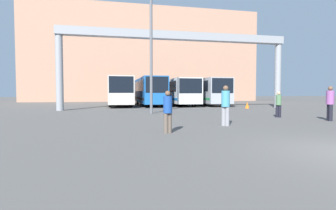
% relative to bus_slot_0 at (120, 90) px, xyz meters
% --- Properties ---
extents(building_backdrop, '(40.94, 12.00, 16.45)m').
position_rel_bus_slot_0_xyz_m(building_backdrop, '(5.09, 19.55, 6.41)').
color(building_backdrop, tan).
rests_on(building_backdrop, ground).
extents(overhead_gantry, '(21.05, 0.80, 7.01)m').
position_rel_bus_slot_0_xyz_m(overhead_gantry, '(5.09, -7.76, 3.87)').
color(overhead_gantry, gray).
rests_on(overhead_gantry, ground).
extents(bus_slot_0, '(2.53, 12.22, 3.15)m').
position_rel_bus_slot_0_xyz_m(bus_slot_0, '(0.00, 0.00, 0.00)').
color(bus_slot_0, beige).
rests_on(bus_slot_0, ground).
extents(bus_slot_1, '(2.46, 11.01, 3.16)m').
position_rel_bus_slot_0_xyz_m(bus_slot_1, '(3.40, -0.61, 0.00)').
color(bus_slot_1, '#1959A5').
rests_on(bus_slot_1, ground).
extents(bus_slot_2, '(2.61, 11.30, 3.03)m').
position_rel_bus_slot_0_xyz_m(bus_slot_2, '(6.79, -0.46, -0.06)').
color(bus_slot_2, silver).
rests_on(bus_slot_2, ground).
extents(bus_slot_3, '(2.57, 11.21, 3.09)m').
position_rel_bus_slot_0_xyz_m(bus_slot_3, '(10.19, -0.51, -0.03)').
color(bus_slot_3, '#999EA5').
rests_on(bus_slot_3, ground).
extents(pedestrian_far_center, '(0.33, 0.33, 1.57)m').
position_rel_bus_slot_0_xyz_m(pedestrian_far_center, '(9.01, -16.96, -0.98)').
color(pedestrian_far_center, black).
rests_on(pedestrian_far_center, ground).
extents(pedestrian_mid_right, '(0.38, 0.38, 1.85)m').
position_rel_bus_slot_0_xyz_m(pedestrian_mid_right, '(10.46, -19.27, -0.84)').
color(pedestrian_mid_right, black).
rests_on(pedestrian_mid_right, ground).
extents(pedestrian_near_center, '(0.33, 0.33, 1.57)m').
position_rel_bus_slot_0_xyz_m(pedestrian_near_center, '(1.14, -21.61, -0.98)').
color(pedestrian_near_center, brown).
rests_on(pedestrian_near_center, ground).
extents(pedestrian_near_left, '(0.38, 0.38, 1.82)m').
position_rel_bus_slot_0_xyz_m(pedestrian_near_left, '(4.14, -20.06, -0.85)').
color(pedestrian_near_left, gray).
rests_on(pedestrian_near_left, ground).
extents(traffic_cone, '(0.39, 0.39, 0.62)m').
position_rel_bus_slot_0_xyz_m(traffic_cone, '(11.81, -8.16, -1.51)').
color(traffic_cone, orange).
rests_on(traffic_cone, ground).
extents(lamp_post, '(0.36, 0.36, 9.30)m').
position_rel_bus_slot_0_xyz_m(lamp_post, '(1.88, -12.49, 3.20)').
color(lamp_post, '#595B60').
rests_on(lamp_post, ground).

